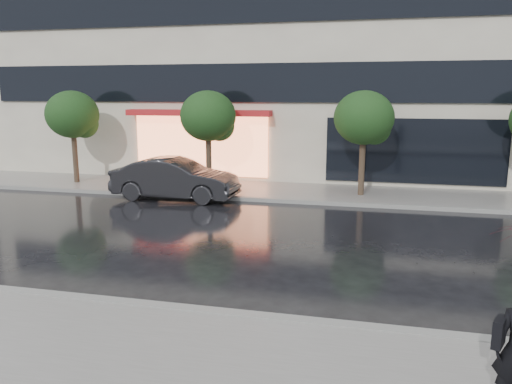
% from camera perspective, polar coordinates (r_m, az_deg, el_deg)
% --- Properties ---
extents(ground, '(120.00, 120.00, 0.00)m').
position_cam_1_polar(ground, '(10.23, -7.19, -11.24)').
color(ground, black).
rests_on(ground, ground).
extents(sidewalk_near, '(60.00, 4.50, 0.12)m').
position_cam_1_polar(sidewalk_near, '(7.57, -16.29, -19.73)').
color(sidewalk_near, slate).
rests_on(sidewalk_near, ground).
extents(sidewalk_far, '(60.00, 3.50, 0.12)m').
position_cam_1_polar(sidewalk_far, '(19.76, 3.16, 0.07)').
color(sidewalk_far, slate).
rests_on(sidewalk_far, ground).
extents(curb_near, '(60.00, 0.25, 0.14)m').
position_cam_1_polar(curb_near, '(9.35, -9.38, -13.08)').
color(curb_near, gray).
rests_on(curb_near, ground).
extents(curb_far, '(60.00, 0.25, 0.14)m').
position_cam_1_polar(curb_far, '(18.07, 2.18, -0.96)').
color(curb_far, gray).
rests_on(curb_far, ground).
extents(tree_far_west, '(2.20, 2.20, 3.99)m').
position_cam_1_polar(tree_far_west, '(22.55, -20.08, 8.13)').
color(tree_far_west, '#33261C').
rests_on(tree_far_west, ground).
extents(tree_mid_west, '(2.20, 2.20, 3.99)m').
position_cam_1_polar(tree_mid_west, '(19.92, -5.31, 8.43)').
color(tree_mid_west, '#33261C').
rests_on(tree_mid_west, ground).
extents(tree_mid_east, '(2.20, 2.20, 3.99)m').
position_cam_1_polar(tree_mid_east, '(18.89, 12.40, 8.06)').
color(tree_mid_east, '#33261C').
rests_on(tree_mid_east, ground).
extents(parked_car, '(4.69, 1.71, 1.53)m').
position_cam_1_polar(parked_car, '(18.70, -9.22, 1.50)').
color(parked_car, black).
rests_on(parked_car, ground).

